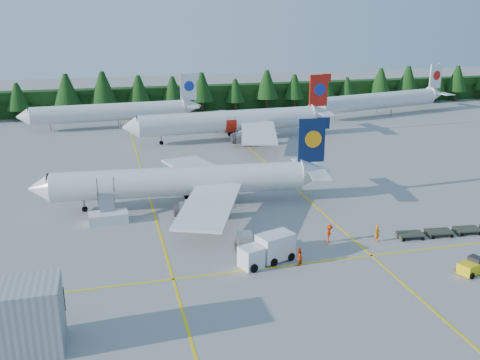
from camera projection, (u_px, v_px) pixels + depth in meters
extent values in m
plane|color=gray|center=(295.00, 238.00, 57.82)|extent=(320.00, 320.00, 0.00)
cube|color=yellow|center=(148.00, 191.00, 72.98)|extent=(0.25, 120.00, 0.01)
cube|color=yellow|center=(286.00, 180.00, 77.73)|extent=(0.25, 120.00, 0.01)
cube|color=yellow|center=(316.00, 262.00, 52.28)|extent=(80.00, 0.25, 0.01)
cube|color=black|center=(182.00, 98.00, 132.69)|extent=(220.00, 4.00, 6.00)
cube|color=#979BA0|center=(18.00, 319.00, 37.93)|extent=(6.00, 4.00, 5.20)
cylinder|color=silver|center=(180.00, 181.00, 66.55)|extent=(31.13, 6.15, 3.64)
cone|color=silver|center=(40.00, 188.00, 63.85)|extent=(2.84, 3.84, 3.64)
cube|color=#08163C|center=(312.00, 140.00, 67.90)|extent=(3.47, 0.60, 5.64)
cube|color=silver|center=(196.00, 167.00, 74.42)|extent=(8.46, 14.54, 1.03)
cylinder|color=gray|center=(185.00, 182.00, 72.20)|extent=(3.24, 2.16, 1.91)
cube|color=silver|center=(209.00, 205.00, 59.88)|extent=(10.30, 14.70, 1.03)
cylinder|color=gray|center=(191.00, 209.00, 62.28)|extent=(3.24, 2.16, 1.91)
cylinder|color=gray|center=(84.00, 206.00, 65.40)|extent=(0.22, 0.22, 1.55)
cylinder|color=silver|center=(229.00, 121.00, 101.54)|extent=(34.39, 6.06, 4.02)
cone|color=silver|center=(130.00, 127.00, 96.13)|extent=(3.05, 4.19, 4.02)
cube|color=red|center=(319.00, 90.00, 105.47)|extent=(3.84, 0.58, 6.24)
cube|color=silver|center=(231.00, 115.00, 110.37)|extent=(11.13, 16.25, 1.14)
cylinder|color=gray|center=(225.00, 125.00, 107.74)|extent=(3.54, 2.31, 2.11)
cube|color=silver|center=(259.00, 132.00, 94.84)|extent=(9.64, 16.12, 1.14)
cylinder|color=gray|center=(243.00, 138.00, 97.14)|extent=(3.54, 2.31, 2.11)
cylinder|color=gray|center=(161.00, 140.00, 98.57)|extent=(0.24, 0.24, 1.71)
cylinder|color=silver|center=(109.00, 112.00, 112.32)|extent=(31.54, 5.54, 3.69)
cone|color=silver|center=(23.00, 117.00, 107.37)|extent=(2.80, 3.84, 3.69)
cube|color=silver|center=(188.00, 87.00, 115.92)|extent=(3.52, 0.53, 5.72)
cylinder|color=gray|center=(51.00, 128.00, 109.62)|extent=(0.22, 0.22, 1.48)
cylinder|color=silver|center=(378.00, 101.00, 125.67)|extent=(32.88, 11.12, 3.86)
cone|color=silver|center=(316.00, 107.00, 117.88)|extent=(3.50, 4.37, 3.86)
cube|color=silver|center=(436.00, 76.00, 132.06)|extent=(3.65, 1.15, 5.99)
cylinder|color=gray|center=(335.00, 117.00, 121.01)|extent=(0.23, 0.23, 1.55)
cube|color=silver|center=(108.00, 217.00, 62.14)|extent=(4.55, 2.50, 1.17)
cube|color=gray|center=(106.00, 197.00, 63.53)|extent=(1.86, 4.30, 3.16)
cube|color=gray|center=(104.00, 180.00, 65.05)|extent=(1.96, 1.35, 0.13)
cube|color=silver|center=(251.00, 257.00, 50.99)|extent=(2.49, 2.49, 2.04)
cube|color=black|center=(251.00, 253.00, 50.85)|extent=(2.18, 2.30, 0.88)
cube|color=silver|center=(275.00, 246.00, 52.42)|extent=(4.02, 3.20, 2.53)
cube|color=yellow|center=(471.00, 267.00, 49.92)|extent=(2.97, 2.23, 1.04)
cube|color=black|center=(476.00, 259.00, 50.03)|extent=(1.31, 1.48, 0.47)
cube|color=#353929|center=(411.00, 234.00, 57.73)|extent=(2.91, 2.02, 0.16)
cube|color=#353929|center=(439.00, 231.00, 58.37)|extent=(2.91, 2.02, 0.16)
cube|color=#353929|center=(467.00, 229.00, 59.02)|extent=(2.91, 2.02, 0.16)
cube|color=#353929|center=(245.00, 246.00, 54.93)|extent=(2.22, 1.81, 0.13)
cube|color=#A9ABAE|center=(245.00, 239.00, 54.69)|extent=(1.59, 1.55, 1.44)
cube|color=#353929|center=(270.00, 247.00, 54.82)|extent=(2.22, 1.81, 0.13)
cube|color=#A9ABAE|center=(270.00, 240.00, 54.58)|extent=(1.59, 1.55, 1.44)
imported|color=#FF6B05|center=(377.00, 233.00, 56.75)|extent=(0.83, 0.76, 1.89)
imported|color=red|center=(299.00, 257.00, 51.47)|extent=(1.09, 1.07, 1.77)
imported|color=red|center=(329.00, 234.00, 56.49)|extent=(0.93, 1.00, 2.00)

